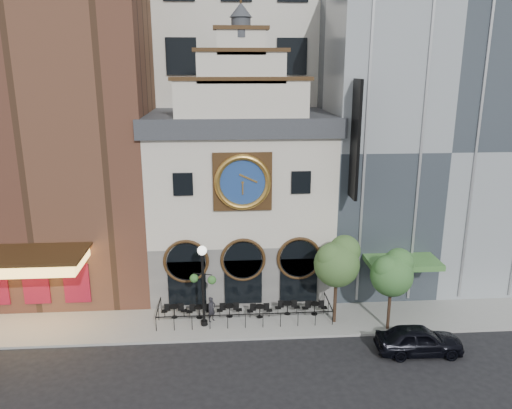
{
  "coord_description": "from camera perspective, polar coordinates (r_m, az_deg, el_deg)",
  "views": [
    {
      "loc": [
        -1.23,
        -25.65,
        15.38
      ],
      "look_at": [
        0.97,
        6.0,
        6.51
      ],
      "focal_mm": 35.0,
      "sensor_mm": 36.0,
      "label": 1
    }
  ],
  "objects": [
    {
      "name": "office_tower",
      "position": [
        45.9,
        -2.6,
        21.39
      ],
      "size": [
        20.0,
        16.0,
        40.0
      ],
      "primitive_type": "cube",
      "color": "beige",
      "rests_on": "ground"
    },
    {
      "name": "clock_building",
      "position": [
        34.61,
        -1.81,
        1.07
      ],
      "size": [
        12.6,
        8.78,
        18.65
      ],
      "color": "#605E5B",
      "rests_on": "ground"
    },
    {
      "name": "bistro_0",
      "position": [
        32.21,
        -9.33,
        -11.88
      ],
      "size": [
        1.58,
        0.68,
        0.9
      ],
      "color": "black",
      "rests_on": "sidewalk"
    },
    {
      "name": "bistro_4",
      "position": [
        32.27,
        3.61,
        -11.64
      ],
      "size": [
        1.58,
        0.68,
        0.9
      ],
      "color": "black",
      "rests_on": "sidewalk"
    },
    {
      "name": "bistro_5",
      "position": [
        32.38,
        6.71,
        -11.63
      ],
      "size": [
        1.58,
        0.68,
        0.9
      ],
      "color": "black",
      "rests_on": "sidewalk"
    },
    {
      "name": "tree_left",
      "position": [
        30.29,
        9.3,
        -6.34
      ],
      "size": [
        2.84,
        2.73,
        5.46
      ],
      "color": "#382619",
      "rests_on": "sidewalk"
    },
    {
      "name": "bistro_2",
      "position": [
        31.94,
        -3.06,
        -11.94
      ],
      "size": [
        1.58,
        0.68,
        0.9
      ],
      "color": "black",
      "rests_on": "sidewalk"
    },
    {
      "name": "ground",
      "position": [
        29.94,
        -1.1,
        -15.29
      ],
      "size": [
        120.0,
        120.0,
        0.0
      ],
      "primitive_type": "plane",
      "color": "black",
      "rests_on": "ground"
    },
    {
      "name": "sidewalk",
      "position": [
        32.07,
        -1.33,
        -12.89
      ],
      "size": [
        44.0,
        5.0,
        0.15
      ],
      "primitive_type": "cube",
      "color": "gray",
      "rests_on": "ground"
    },
    {
      "name": "theater_building",
      "position": [
        37.61,
        -22.58,
        10.23
      ],
      "size": [
        14.0,
        15.6,
        25.0
      ],
      "color": "brown",
      "rests_on": "ground"
    },
    {
      "name": "bistro_3",
      "position": [
        31.83,
        0.42,
        -12.01
      ],
      "size": [
        1.58,
        0.68,
        0.9
      ],
      "color": "black",
      "rests_on": "sidewalk"
    },
    {
      "name": "cafe_railing",
      "position": [
        31.82,
        -1.34,
        -12.06
      ],
      "size": [
        10.6,
        2.6,
        0.9
      ],
      "primitive_type": null,
      "color": "black",
      "rests_on": "sidewalk"
    },
    {
      "name": "lamppost",
      "position": [
        29.95,
        -6.09,
        -8.23
      ],
      "size": [
        1.58,
        0.85,
        5.11
      ],
      "rotation": [
        0.0,
        0.0,
        -0.3
      ],
      "color": "black",
      "rests_on": "sidewalk"
    },
    {
      "name": "car_right",
      "position": [
        29.82,
        18.14,
        -14.49
      ],
      "size": [
        4.76,
        2.01,
        1.61
      ],
      "primitive_type": "imported",
      "rotation": [
        0.0,
        0.0,
        1.55
      ],
      "color": "black",
      "rests_on": "ground"
    },
    {
      "name": "tree_right",
      "position": [
        30.3,
        15.33,
        -7.44
      ],
      "size": [
        2.58,
        2.48,
        4.97
      ],
      "color": "#382619",
      "rests_on": "sidewalk"
    },
    {
      "name": "pedestrian",
      "position": [
        31.37,
        -5.1,
        -11.84
      ],
      "size": [
        0.68,
        0.68,
        1.59
      ],
      "primitive_type": "imported",
      "rotation": [
        0.0,
        0.0,
        0.79
      ],
      "color": "black",
      "rests_on": "sidewalk"
    },
    {
      "name": "bistro_1",
      "position": [
        31.96,
        -6.5,
        -12.0
      ],
      "size": [
        1.58,
        0.68,
        0.9
      ],
      "color": "black",
      "rests_on": "sidewalk"
    },
    {
      "name": "retail_building",
      "position": [
        38.73,
        17.75,
        7.12
      ],
      "size": [
        14.0,
        14.4,
        20.0
      ],
      "color": "gray",
      "rests_on": "ground"
    }
  ]
}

